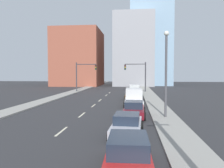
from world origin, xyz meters
TOP-DOWN VIEW (x-y plane):
  - sidewalk_left at (-7.62, 49.38)m, footprint 2.35×98.77m
  - sidewalk_right at (7.62, 49.38)m, footprint 2.35×98.77m
  - lane_stripe_at_15m at (0.00, 14.81)m, footprint 0.16×2.40m
  - lane_stripe_at_21m at (0.00, 20.65)m, footprint 0.16×2.40m
  - lane_stripe_at_27m at (0.00, 26.54)m, footprint 0.16×2.40m
  - lane_stripe_at_32m at (0.00, 31.58)m, footprint 0.16×2.40m
  - lane_stripe_at_39m at (0.00, 38.78)m, footprint 0.16×2.40m
  - lane_stripe_at_44m at (0.00, 43.83)m, footprint 0.16×2.40m
  - building_brick_left at (-12.63, 68.78)m, footprint 14.00×16.00m
  - building_office_center at (4.64, 72.78)m, footprint 12.00×20.00m
  - building_glass_right at (10.05, 76.78)m, footprint 13.00×20.00m
  - traffic_signal_left at (-5.94, 45.54)m, footprint 4.44×0.35m
  - traffic_signal_right at (5.93, 45.54)m, footprint 4.44×0.35m
  - street_lamp at (7.64, 19.85)m, footprint 0.44×0.44m
  - sedan_red at (4.69, 9.03)m, footprint 2.11×4.83m
  - sedan_silver at (4.46, 14.40)m, footprint 2.23×4.61m
  - sedan_maroon at (4.90, 20.17)m, footprint 2.18×4.54m
  - box_truck_white at (4.86, 26.89)m, footprint 2.52×5.31m
  - sedan_brown at (4.55, 33.22)m, footprint 2.18×4.28m
  - box_truck_green at (4.90, 39.41)m, footprint 2.33×5.44m

SIDE VIEW (x-z plane):
  - lane_stripe_at_15m at x=0.00m, z-range 0.00..0.01m
  - lane_stripe_at_21m at x=0.00m, z-range 0.00..0.01m
  - lane_stripe_at_27m at x=0.00m, z-range 0.00..0.01m
  - lane_stripe_at_32m at x=0.00m, z-range 0.00..0.01m
  - lane_stripe_at_39m at x=0.00m, z-range 0.00..0.01m
  - lane_stripe_at_44m at x=0.00m, z-range 0.00..0.01m
  - sidewalk_left at x=-7.62m, z-range 0.00..0.14m
  - sidewalk_right at x=7.62m, z-range 0.00..0.14m
  - sedan_silver at x=4.46m, z-range -0.06..1.31m
  - sedan_brown at x=4.55m, z-range -0.05..1.32m
  - sedan_maroon at x=4.90m, z-range -0.05..1.38m
  - sedan_red at x=4.69m, z-range -0.07..1.43m
  - box_truck_green at x=4.90m, z-range -0.05..1.83m
  - box_truck_white at x=4.86m, z-range -0.06..2.04m
  - traffic_signal_left at x=-5.94m, z-range 0.92..7.08m
  - traffic_signal_right at x=5.93m, z-range 0.92..7.08m
  - street_lamp at x=7.64m, z-range 0.65..8.23m
  - building_brick_left at x=-12.63m, z-range 0.00..17.28m
  - building_office_center at x=4.64m, z-range 0.00..21.76m
  - building_glass_right at x=10.05m, z-range 0.00..27.08m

